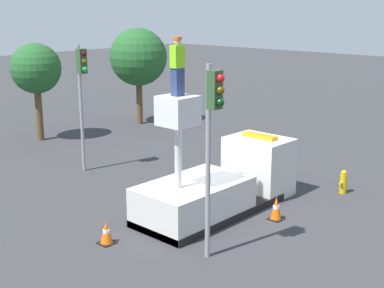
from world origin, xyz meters
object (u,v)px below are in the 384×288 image
(fire_hydrant, at_px, (343,182))
(traffic_cone_rear, at_px, (106,233))
(bucket_truck, at_px, (220,185))
(tree_left_bg, at_px, (138,57))
(tree_right_bg, at_px, (36,69))
(worker, at_px, (178,66))
(traffic_light_across, at_px, (82,83))
(traffic_light_pole, at_px, (212,125))
(traffic_cone_curbside, at_px, (276,209))

(fire_hydrant, height_order, traffic_cone_rear, fire_hydrant)
(bucket_truck, height_order, tree_left_bg, tree_left_bg)
(bucket_truck, xyz_separation_m, tree_right_bg, (1.18, 13.21, 2.83))
(worker, bearing_deg, tree_right_bg, 76.29)
(bucket_truck, relative_size, tree_right_bg, 1.26)
(tree_right_bg, bearing_deg, traffic_light_across, -105.14)
(worker, xyz_separation_m, fire_hydrant, (6.42, -2.36, -4.65))
(traffic_light_across, distance_m, tree_left_bg, 9.58)
(fire_hydrant, bearing_deg, traffic_cone_rear, 160.92)
(fire_hydrant, height_order, tree_right_bg, tree_right_bg)
(traffic_light_across, height_order, fire_hydrant, traffic_light_across)
(traffic_light_pole, distance_m, tree_left_bg, 17.95)
(traffic_cone_curbside, bearing_deg, bucket_truck, 105.08)
(traffic_cone_rear, height_order, tree_left_bg, tree_left_bg)
(tree_right_bg, bearing_deg, tree_left_bg, -7.55)
(traffic_cone_curbside, relative_size, tree_left_bg, 0.14)
(bucket_truck, bearing_deg, tree_right_bg, 84.91)
(traffic_light_pole, relative_size, tree_right_bg, 1.07)
(traffic_cone_curbside, xyz_separation_m, tree_left_bg, (6.87, 14.36, 3.55))
(traffic_light_across, distance_m, fire_hydrant, 11.05)
(worker, distance_m, tree_left_bg, 15.62)
(traffic_light_pole, distance_m, tree_right_bg, 16.00)
(bucket_truck, height_order, worker, worker)
(worker, xyz_separation_m, traffic_cone_rear, (-2.37, 0.68, -4.75))
(traffic_light_pole, relative_size, traffic_cone_curbside, 6.84)
(traffic_cone_rear, bearing_deg, traffic_light_across, 58.23)
(bucket_truck, height_order, traffic_cone_curbside, bucket_truck)
(tree_right_bg, bearing_deg, fire_hydrant, -78.40)
(traffic_light_across, bearing_deg, tree_left_bg, 34.40)
(traffic_light_across, distance_m, tree_right_bg, 6.46)
(worker, xyz_separation_m, traffic_light_across, (1.54, 6.98, -1.33))
(worker, relative_size, traffic_light_pole, 0.32)
(tree_right_bg, bearing_deg, bucket_truck, -95.09)
(traffic_cone_rear, bearing_deg, traffic_light_pole, -64.45)
(worker, xyz_separation_m, traffic_light_pole, (-0.98, -2.22, -1.27))
(traffic_light_pole, relative_size, traffic_cone_rear, 7.65)
(tree_left_bg, bearing_deg, bucket_truck, -120.83)
(tree_left_bg, distance_m, tree_right_bg, 6.28)
(bucket_truck, relative_size, tree_left_bg, 1.13)
(traffic_light_across, height_order, traffic_cone_curbside, traffic_light_across)
(traffic_light_pole, height_order, traffic_cone_rear, traffic_light_pole)
(traffic_cone_rear, relative_size, tree_left_bg, 0.13)
(fire_hydrant, relative_size, tree_right_bg, 0.18)
(worker, relative_size, traffic_light_across, 0.33)
(fire_hydrant, bearing_deg, traffic_light_across, 117.61)
(fire_hydrant, bearing_deg, traffic_cone_curbside, 174.09)
(worker, bearing_deg, traffic_cone_curbside, -37.34)
(traffic_cone_rear, height_order, traffic_cone_curbside, traffic_cone_curbside)
(traffic_cone_curbside, height_order, tree_left_bg, tree_left_bg)
(fire_hydrant, relative_size, traffic_cone_rear, 1.28)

